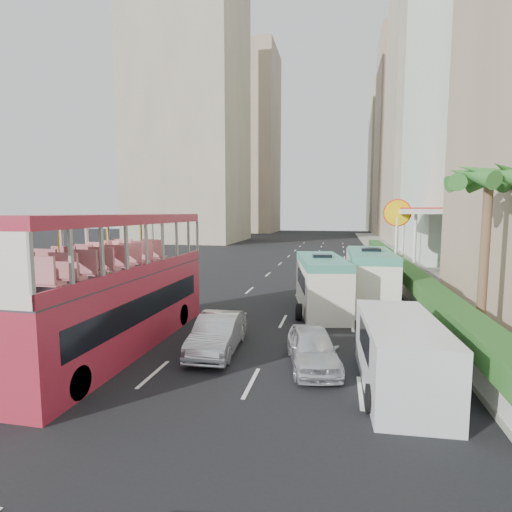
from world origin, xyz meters
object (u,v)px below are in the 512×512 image
(double_decker_bus, at_px, (116,283))
(car_silver_lane_b, at_px, (313,366))
(minibus_far, at_px, (370,278))
(panel_van_near, at_px, (400,354))
(van_asset, at_px, (323,279))
(minibus_near, at_px, (321,284))
(shell_station, at_px, (433,240))
(palm_tree, at_px, (484,257))
(car_silver_lane_a, at_px, (218,351))
(panel_van_far, at_px, (360,260))

(double_decker_bus, bearing_deg, car_silver_lane_b, -2.48)
(minibus_far, relative_size, panel_van_near, 1.32)
(van_asset, relative_size, minibus_near, 0.77)
(panel_van_near, bearing_deg, shell_station, 73.50)
(panel_van_near, bearing_deg, car_silver_lane_b, 153.45)
(minibus_far, relative_size, palm_tree, 1.06)
(car_silver_lane_a, relative_size, car_silver_lane_b, 1.10)
(car_silver_lane_b, relative_size, minibus_far, 0.56)
(shell_station, bearing_deg, van_asset, -148.38)
(panel_van_far, bearing_deg, van_asset, -126.41)
(minibus_near, xyz_separation_m, panel_van_near, (2.66, -8.98, -0.38))
(minibus_near, relative_size, panel_van_near, 1.24)
(panel_van_far, distance_m, palm_tree, 19.37)
(car_silver_lane_a, height_order, panel_van_near, panel_van_near)
(car_silver_lane_b, bearing_deg, car_silver_lane_a, 156.28)
(panel_van_far, bearing_deg, double_decker_bus, -120.45)
(car_silver_lane_b, xyz_separation_m, minibus_far, (2.52, 9.65, 1.51))
(double_decker_bus, relative_size, van_asset, 2.24)
(minibus_near, bearing_deg, car_silver_lane_a, -126.43)
(minibus_near, xyz_separation_m, panel_van_far, (2.77, 15.33, -0.49))
(car_silver_lane_b, relative_size, panel_van_far, 0.82)
(minibus_near, bearing_deg, palm_tree, -38.51)
(double_decker_bus, relative_size, shell_station, 1.38)
(double_decker_bus, xyz_separation_m, shell_station, (16.00, 23.00, 0.22))
(van_asset, xyz_separation_m, panel_van_near, (2.97, -18.90, 1.03))
(minibus_near, distance_m, panel_van_far, 15.58)
(panel_van_far, bearing_deg, car_silver_lane_a, -112.30)
(car_silver_lane_a, height_order, palm_tree, palm_tree)
(minibus_near, bearing_deg, panel_van_far, 69.48)
(double_decker_bus, relative_size, minibus_far, 1.62)
(panel_van_near, xyz_separation_m, shell_station, (6.08, 24.47, 1.72))
(car_silver_lane_b, bearing_deg, van_asset, 79.49)
(car_silver_lane_a, bearing_deg, shell_station, 58.39)
(car_silver_lane_b, distance_m, minibus_near, 7.95)
(double_decker_bus, height_order, palm_tree, palm_tree)
(van_asset, bearing_deg, shell_station, 19.82)
(van_asset, height_order, palm_tree, palm_tree)
(minibus_far, xyz_separation_m, palm_tree, (3.95, -5.34, 1.87))
(panel_van_far, distance_m, shell_station, 6.24)
(minibus_far, xyz_separation_m, panel_van_near, (0.07, -10.81, -0.48))
(double_decker_bus, distance_m, minibus_far, 13.61)
(double_decker_bus, height_order, van_asset, double_decker_bus)
(minibus_near, bearing_deg, shell_station, 50.31)
(van_asset, xyz_separation_m, minibus_near, (0.31, -9.92, 1.41))
(car_silver_lane_b, distance_m, panel_van_near, 3.02)
(panel_van_near, bearing_deg, minibus_near, 103.93)
(car_silver_lane_a, bearing_deg, car_silver_lane_b, -15.18)
(double_decker_bus, height_order, shell_station, shell_station)
(car_silver_lane_a, relative_size, van_asset, 0.85)
(minibus_far, xyz_separation_m, panel_van_far, (0.18, 13.50, -0.59))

